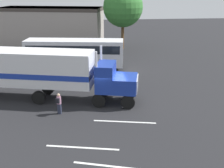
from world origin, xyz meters
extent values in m
plane|color=#232326|center=(0.00, 0.00, 0.00)|extent=(120.00, 120.00, 0.00)
cube|color=silver|center=(0.71, -3.50, 0.01)|extent=(4.34, 1.05, 0.01)
cube|color=silver|center=(-2.30, -6.46, 0.01)|extent=(4.33, 1.10, 0.01)
cube|color=silver|center=(-0.67, -8.46, 0.01)|extent=(4.26, 1.42, 0.01)
cube|color=#193399|center=(1.27, -0.20, 1.70)|extent=(2.35, 2.86, 1.20)
cube|color=#193399|center=(-0.28, 0.19, 2.20)|extent=(1.96, 2.76, 2.20)
cube|color=silver|center=(2.18, -0.42, 1.70)|extent=(0.58, 2.06, 1.08)
cube|color=#193399|center=(1.27, -0.20, 1.76)|extent=(2.36, 2.90, 0.36)
cylinder|color=silver|center=(-0.55, 1.39, 2.80)|extent=(0.18, 0.18, 3.40)
cylinder|color=silver|center=(-1.08, -0.75, 2.80)|extent=(0.18, 0.18, 3.40)
cube|color=silver|center=(-6.45, 1.71, 2.75)|extent=(10.82, 5.04, 2.80)
cube|color=#193399|center=(-6.45, 1.71, 2.33)|extent=(10.83, 5.08, 0.44)
cylinder|color=silver|center=(0.44, 1.35, 0.95)|extent=(1.42, 0.93, 0.64)
cylinder|color=black|center=(1.83, 0.80, 0.55)|extent=(1.14, 0.56, 1.10)
cylinder|color=black|center=(1.30, -1.34, 0.55)|extent=(1.14, 0.56, 1.10)
cylinder|color=black|center=(-0.41, 1.35, 0.55)|extent=(1.14, 0.56, 1.10)
cylinder|color=black|center=(-0.93, -0.79, 0.55)|extent=(1.14, 0.56, 1.10)
cylinder|color=black|center=(-5.21, 2.54, 0.55)|extent=(1.14, 0.56, 1.10)
cylinder|color=black|center=(-5.74, 0.40, 0.55)|extent=(1.14, 0.56, 1.10)
cylinder|color=#2D3347|center=(-4.01, -1.62, 0.41)|extent=(0.18, 0.18, 0.82)
cylinder|color=#2D3347|center=(-3.87, -1.67, 0.41)|extent=(0.18, 0.18, 0.82)
cylinder|color=#A5728C|center=(-3.94, -1.64, 1.11)|extent=(0.34, 0.34, 0.58)
sphere|color=tan|center=(-3.94, -1.64, 1.51)|extent=(0.23, 0.23, 0.23)
cube|color=black|center=(-4.01, -1.83, 1.14)|extent=(0.30, 0.24, 0.36)
cube|color=silver|center=(-2.95, 10.14, 1.95)|extent=(11.26, 4.24, 2.90)
cube|color=black|center=(-2.95, 10.14, 2.53)|extent=(10.62, 4.17, 0.90)
cylinder|color=black|center=(1.28, 10.61, 0.50)|extent=(1.03, 0.43, 1.00)
cylinder|color=black|center=(0.93, 8.38, 0.50)|extent=(1.03, 0.43, 1.00)
cylinder|color=black|center=(-6.43, 11.82, 0.50)|extent=(1.03, 0.43, 1.00)
cylinder|color=black|center=(-6.78, 9.60, 0.50)|extent=(1.03, 0.43, 1.00)
cylinder|color=brown|center=(4.13, 20.46, 2.07)|extent=(0.44, 0.44, 4.15)
sphere|color=#32712E|center=(4.13, 20.46, 6.20)|extent=(5.86, 5.86, 5.86)
cube|color=#9E938C|center=(-6.89, 25.04, 2.98)|extent=(17.24, 9.73, 5.95)
cube|color=#3F3833|center=(-6.89, 25.04, 5.70)|extent=(17.36, 9.85, 0.50)
camera|label=1|loc=(-2.10, -20.47, 9.00)|focal=43.60mm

